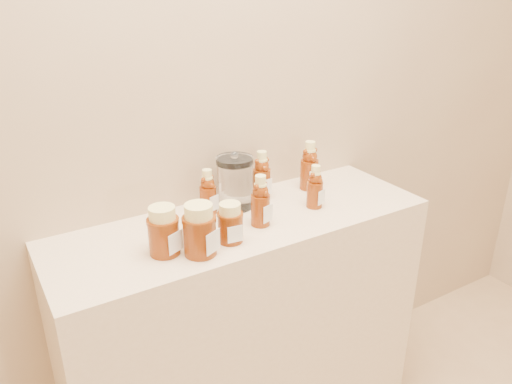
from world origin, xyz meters
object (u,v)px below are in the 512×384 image
display_table (245,337)px  glass_canister (235,180)px  honey_jar_left (163,231)px  bear_bottle_front_left (260,197)px  bear_bottle_back_left (208,189)px

display_table → glass_canister: glass_canister is taller
honey_jar_left → glass_canister: bearing=3.8°
display_table → bear_bottle_front_left: size_ratio=6.66×
glass_canister → bear_bottle_front_left: bearing=-89.3°
honey_jar_left → bear_bottle_front_left: bearing=-22.0°
bear_bottle_back_left → honey_jar_left: size_ratio=1.20×
bear_bottle_front_left → honey_jar_left: 0.31m
bear_bottle_front_left → glass_canister: (-0.00, 0.15, 0.00)m
bear_bottle_back_left → display_table: bearing=-73.3°
display_table → bear_bottle_back_left: size_ratio=7.24×
display_table → honey_jar_left: bearing=-167.9°
bear_bottle_front_left → glass_canister: 0.15m
bear_bottle_back_left → glass_canister: 0.10m
honey_jar_left → bear_bottle_back_left: bearing=13.9°
bear_bottle_front_left → honey_jar_left: size_ratio=1.31×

